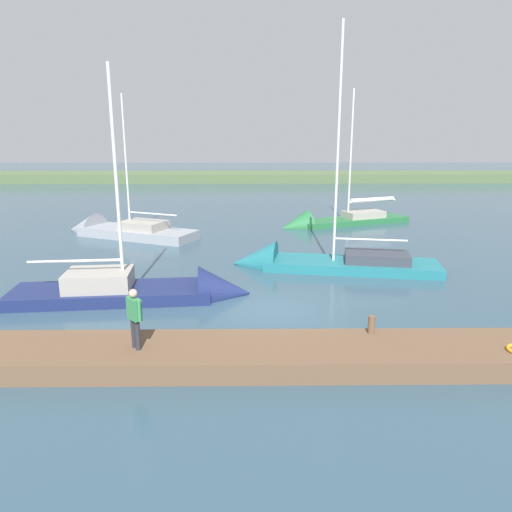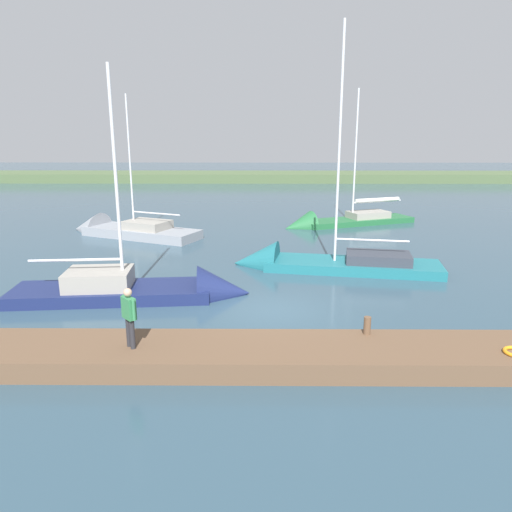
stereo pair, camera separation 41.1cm
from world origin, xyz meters
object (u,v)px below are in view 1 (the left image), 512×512
(sailboat_mid_channel, at_px, (312,265))
(sailboat_inner_slip, at_px, (155,294))
(person_on_dock, at_px, (134,315))
(sailboat_outer_mooring, at_px, (332,223))
(mooring_post_near, at_px, (371,325))
(sailboat_far_left, at_px, (116,233))

(sailboat_mid_channel, bearing_deg, sailboat_inner_slip, 42.31)
(person_on_dock, bearing_deg, sailboat_mid_channel, -163.58)
(sailboat_mid_channel, xyz_separation_m, sailboat_inner_slip, (6.78, 4.30, 0.03))
(sailboat_inner_slip, relative_size, person_on_dock, 5.78)
(sailboat_mid_channel, distance_m, sailboat_inner_slip, 8.03)
(sailboat_outer_mooring, bearing_deg, mooring_post_near, 61.70)
(sailboat_mid_channel, relative_size, sailboat_inner_slip, 1.24)
(mooring_post_near, relative_size, sailboat_inner_slip, 0.05)
(sailboat_inner_slip, xyz_separation_m, person_on_dock, (-0.66, 5.88, 1.40))
(sailboat_far_left, distance_m, sailboat_inner_slip, 13.18)
(mooring_post_near, distance_m, person_on_dock, 6.80)
(sailboat_far_left, height_order, person_on_dock, sailboat_far_left)
(sailboat_outer_mooring, height_order, sailboat_far_left, sailboat_outer_mooring)
(sailboat_mid_channel, height_order, sailboat_inner_slip, sailboat_mid_channel)
(person_on_dock, bearing_deg, mooring_post_near, 145.57)
(sailboat_mid_channel, distance_m, person_on_dock, 11.96)
(sailboat_far_left, xyz_separation_m, person_on_dock, (-5.55, 18.12, 1.42))
(sailboat_far_left, distance_m, person_on_dock, 19.00)
(sailboat_far_left, bearing_deg, sailboat_mid_channel, 169.78)
(mooring_post_near, xyz_separation_m, person_on_dock, (6.70, 0.96, 0.72))
(sailboat_outer_mooring, bearing_deg, sailboat_mid_channel, 53.83)
(sailboat_outer_mooring, distance_m, sailboat_inner_slip, 18.56)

